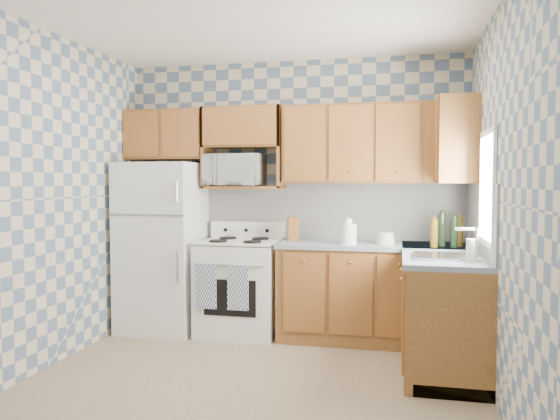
# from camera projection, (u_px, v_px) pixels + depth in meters

# --- Properties ---
(floor) EXTENTS (3.40, 3.40, 0.00)m
(floor) POSITION_uv_depth(u_px,v_px,m) (252.00, 384.00, 4.03)
(floor) COLOR #7C654E
(floor) RESTS_ON ground
(back_wall) EXTENTS (3.40, 0.02, 2.70)m
(back_wall) POSITION_uv_depth(u_px,v_px,m) (293.00, 196.00, 5.52)
(back_wall) COLOR slate
(back_wall) RESTS_ON ground
(right_wall) EXTENTS (0.02, 3.20, 2.70)m
(right_wall) POSITION_uv_depth(u_px,v_px,m) (500.00, 203.00, 3.59)
(right_wall) COLOR slate
(right_wall) RESTS_ON ground
(backsplash_back) EXTENTS (2.60, 0.02, 0.56)m
(backsplash_back) POSITION_uv_depth(u_px,v_px,m) (332.00, 211.00, 5.43)
(backsplash_back) COLOR white
(backsplash_back) RESTS_ON back_wall
(backsplash_right) EXTENTS (0.02, 1.60, 0.56)m
(backsplash_right) POSITION_uv_depth(u_px,v_px,m) (480.00, 218.00, 4.38)
(backsplash_right) COLOR white
(backsplash_right) RESTS_ON right_wall
(refrigerator) EXTENTS (0.75, 0.70, 1.68)m
(refrigerator) POSITION_uv_depth(u_px,v_px,m) (162.00, 247.00, 5.48)
(refrigerator) COLOR white
(refrigerator) RESTS_ON floor
(stove_body) EXTENTS (0.76, 0.65, 0.90)m
(stove_body) POSITION_uv_depth(u_px,v_px,m) (240.00, 288.00, 5.35)
(stove_body) COLOR white
(stove_body) RESTS_ON floor
(cooktop) EXTENTS (0.76, 0.65, 0.02)m
(cooktop) POSITION_uv_depth(u_px,v_px,m) (240.00, 242.00, 5.32)
(cooktop) COLOR silver
(cooktop) RESTS_ON stove_body
(backguard) EXTENTS (0.76, 0.08, 0.17)m
(backguard) POSITION_uv_depth(u_px,v_px,m) (247.00, 230.00, 5.59)
(backguard) COLOR white
(backguard) RESTS_ON cooktop
(dish_towel_left) EXTENTS (0.20, 0.02, 0.42)m
(dish_towel_left) POSITION_uv_depth(u_px,v_px,m) (206.00, 286.00, 5.06)
(dish_towel_left) COLOR navy
(dish_towel_left) RESTS_ON stove_body
(dish_towel_right) EXTENTS (0.20, 0.02, 0.42)m
(dish_towel_right) POSITION_uv_depth(u_px,v_px,m) (238.00, 288.00, 4.99)
(dish_towel_right) COLOR navy
(dish_towel_right) RESTS_ON stove_body
(base_cabinets_back) EXTENTS (1.75, 0.60, 0.88)m
(base_cabinets_back) POSITION_uv_depth(u_px,v_px,m) (374.00, 294.00, 5.09)
(base_cabinets_back) COLOR brown
(base_cabinets_back) RESTS_ON floor
(base_cabinets_right) EXTENTS (0.60, 1.60, 0.88)m
(base_cabinets_right) POSITION_uv_depth(u_px,v_px,m) (441.00, 310.00, 4.48)
(base_cabinets_right) COLOR brown
(base_cabinets_right) RESTS_ON floor
(countertop_back) EXTENTS (1.77, 0.63, 0.04)m
(countertop_back) POSITION_uv_depth(u_px,v_px,m) (374.00, 246.00, 5.07)
(countertop_back) COLOR gray
(countertop_back) RESTS_ON base_cabinets_back
(countertop_right) EXTENTS (0.63, 1.60, 0.04)m
(countertop_right) POSITION_uv_depth(u_px,v_px,m) (442.00, 254.00, 4.46)
(countertop_right) COLOR gray
(countertop_right) RESTS_ON base_cabinets_right
(upper_cabinets_back) EXTENTS (1.75, 0.33, 0.74)m
(upper_cabinets_back) POSITION_uv_depth(u_px,v_px,m) (376.00, 144.00, 5.15)
(upper_cabinets_back) COLOR brown
(upper_cabinets_back) RESTS_ON back_wall
(upper_cabinets_fridge) EXTENTS (0.82, 0.33, 0.50)m
(upper_cabinets_fridge) POSITION_uv_depth(u_px,v_px,m) (167.00, 135.00, 5.60)
(upper_cabinets_fridge) COLOR brown
(upper_cabinets_fridge) RESTS_ON back_wall
(upper_cabinets_right) EXTENTS (0.33, 0.70, 0.74)m
(upper_cabinets_right) POSITION_uv_depth(u_px,v_px,m) (456.00, 141.00, 4.82)
(upper_cabinets_right) COLOR brown
(upper_cabinets_right) RESTS_ON right_wall
(microwave_shelf) EXTENTS (0.80, 0.33, 0.03)m
(microwave_shelf) POSITION_uv_depth(u_px,v_px,m) (244.00, 187.00, 5.45)
(microwave_shelf) COLOR brown
(microwave_shelf) RESTS_ON back_wall
(microwave) EXTENTS (0.58, 0.39, 0.32)m
(microwave) POSITION_uv_depth(u_px,v_px,m) (235.00, 170.00, 5.45)
(microwave) COLOR white
(microwave) RESTS_ON microwave_shelf
(sink) EXTENTS (0.48, 0.40, 0.03)m
(sink) POSITION_uv_depth(u_px,v_px,m) (446.00, 257.00, 4.12)
(sink) COLOR #B7B7BC
(sink) RESTS_ON countertop_right
(window) EXTENTS (0.02, 0.66, 0.86)m
(window) POSITION_uv_depth(u_px,v_px,m) (487.00, 188.00, 4.03)
(window) COLOR silver
(window) RESTS_ON right_wall
(bottle_0) EXTENTS (0.07, 0.07, 0.30)m
(bottle_0) POSITION_uv_depth(u_px,v_px,m) (442.00, 230.00, 4.81)
(bottle_0) COLOR black
(bottle_0) RESTS_ON countertop_back
(bottle_1) EXTENTS (0.07, 0.07, 0.28)m
(bottle_1) POSITION_uv_depth(u_px,v_px,m) (454.00, 232.00, 4.73)
(bottle_1) COLOR black
(bottle_1) RESTS_ON countertop_back
(bottle_2) EXTENTS (0.07, 0.07, 0.26)m
(bottle_2) POSITION_uv_depth(u_px,v_px,m) (459.00, 232.00, 4.82)
(bottle_2) COLOR #5E420F
(bottle_2) RESTS_ON countertop_back
(bottle_3) EXTENTS (0.07, 0.07, 0.24)m
(bottle_3) POSITION_uv_depth(u_px,v_px,m) (434.00, 234.00, 4.75)
(bottle_3) COLOR #5E420F
(bottle_3) RESTS_ON countertop_back
(knife_block) EXTENTS (0.13, 0.13, 0.23)m
(knife_block) POSITION_uv_depth(u_px,v_px,m) (293.00, 229.00, 5.27)
(knife_block) COLOR brown
(knife_block) RESTS_ON countertop_back
(electric_kettle) EXTENTS (0.15, 0.15, 0.19)m
(electric_kettle) POSITION_uv_depth(u_px,v_px,m) (348.00, 234.00, 4.97)
(electric_kettle) COLOR white
(electric_kettle) RESTS_ON countertop_back
(food_containers) EXTENTS (0.16, 0.16, 0.11)m
(food_containers) POSITION_uv_depth(u_px,v_px,m) (385.00, 238.00, 4.99)
(food_containers) COLOR beige
(food_containers) RESTS_ON countertop_back
(soap_bottle) EXTENTS (0.06, 0.06, 0.17)m
(soap_bottle) POSITION_uv_depth(u_px,v_px,m) (470.00, 251.00, 3.85)
(soap_bottle) COLOR beige
(soap_bottle) RESTS_ON countertop_right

